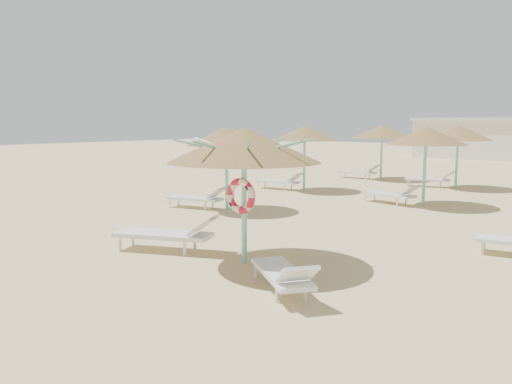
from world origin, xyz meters
The scene contains 6 objects.
ground centered at (0.00, 0.00, 0.00)m, with size 120.00×120.00×0.00m, color tan.
main_palapa centered at (0.00, 0.14, 2.37)m, with size 3.05×3.05×2.73m.
lounger_main_a centered at (-1.87, -0.21, 0.40)m, with size 2.41×1.60×0.85m.
lounger_main_b centered at (1.71, -0.84, 0.34)m, with size 1.93×1.62×0.71m.
palapa_field centered at (1.63, 10.25, 2.31)m, with size 20.31×14.32×2.72m.
service_hut centered at (-6.00, 35.00, 1.64)m, with size 8.40×4.40×3.25m.
Camera 1 is at (6.44, -7.30, 2.81)m, focal length 35.00 mm.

